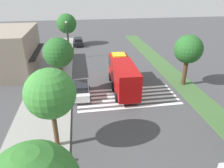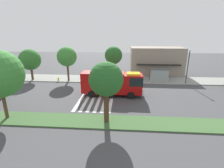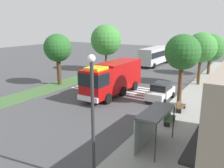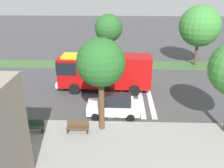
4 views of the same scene
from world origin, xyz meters
The scene contains 11 objects.
ground_plane centered at (0.00, 0.00, 0.00)m, with size 120.00×120.00×0.00m, color #424244.
sidewalk centered at (0.00, 9.34, 0.07)m, with size 60.00×5.53×0.14m, color gray.
median_strip centered at (0.00, -8.07, 0.07)m, with size 60.00×3.00×0.14m, color #3D6033.
crosswalk centered at (-1.61, 0.00, 0.01)m, with size 4.95×11.83×0.01m.
fire_truck centered at (0.86, 0.14, 2.09)m, with size 9.44×2.91×3.70m.
parked_car_west centered at (-0.52, 5.37, 0.91)m, with size 4.30×2.11×1.78m.
bench_near_shelter centered at (5.33, 8.16, 0.59)m, with size 1.60×0.50×0.90m.
bench_west_of_shelter centered at (2.04, 8.16, 0.59)m, with size 1.60×0.50×0.90m.
sidewalk_tree_center centered at (0.33, 7.57, 5.24)m, with size 3.36×3.36×6.83m.
median_tree_far_west centered at (-10.78, -8.07, 5.23)m, with size 5.11×5.11×7.65m.
median_tree_west centered at (0.60, -8.07, 4.84)m, with size 3.53×3.53×6.53m.
Camera 4 is at (-1.01, 23.39, 10.31)m, focal length 39.54 mm.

